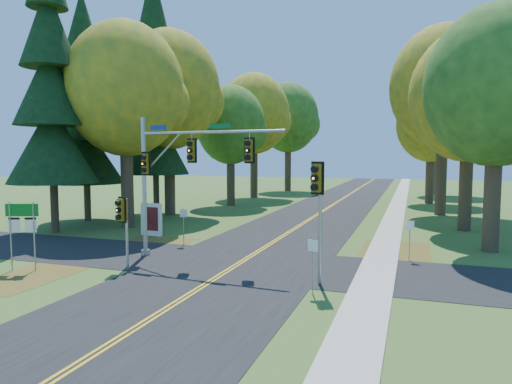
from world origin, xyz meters
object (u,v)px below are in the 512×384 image
(east_signal_pole, at_px, (318,192))
(info_kiosk, at_px, (151,220))
(route_sign_cluster, at_px, (22,222))
(traffic_mast, at_px, (176,168))

(east_signal_pole, bearing_deg, info_kiosk, 167.16)
(east_signal_pole, xyz_separation_m, route_sign_cluster, (-12.64, -1.98, -1.53))
(info_kiosk, bearing_deg, traffic_mast, -43.45)
(traffic_mast, bearing_deg, east_signal_pole, -13.38)
(route_sign_cluster, xyz_separation_m, info_kiosk, (0.63, 9.34, -1.12))
(route_sign_cluster, height_order, info_kiosk, route_sign_cluster)
(traffic_mast, relative_size, east_signal_pole, 1.58)
(traffic_mast, relative_size, info_kiosk, 3.72)
(traffic_mast, xyz_separation_m, east_signal_pole, (7.37, -2.21, -0.78))
(route_sign_cluster, distance_m, info_kiosk, 9.42)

